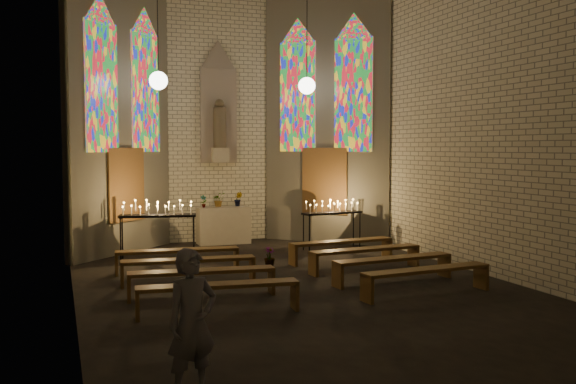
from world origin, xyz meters
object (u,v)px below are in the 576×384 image
object	(u,v)px
votive_stand_left	(158,212)
visitor	(192,323)
aisle_flower_pot	(269,257)
votive_stand_right	(332,209)
altar	(223,225)

from	to	relation	value
votive_stand_left	visitor	xyz separation A→B (m)	(-0.89, -8.50, -0.34)
aisle_flower_pot	votive_stand_left	xyz separation A→B (m)	(-2.17, 1.77, 0.91)
votive_stand_left	votive_stand_right	xyz separation A→B (m)	(4.45, 0.00, -0.10)
altar	visitor	size ratio (longest dim) A/B	0.89
aisle_flower_pot	visitor	size ratio (longest dim) A/B	0.27
aisle_flower_pot	visitor	world-z (taller)	visitor
altar	visitor	distance (m)	10.76
aisle_flower_pot	votive_stand_left	size ratio (longest dim) A/B	0.23
votive_stand_left	visitor	world-z (taller)	visitor
altar	visitor	xyz separation A→B (m)	(-2.92, -10.35, 0.28)
votive_stand_left	altar	bearing A→B (deg)	54.56
visitor	altar	bearing A→B (deg)	56.85
altar	aisle_flower_pot	world-z (taller)	altar
votive_stand_right	aisle_flower_pot	bearing A→B (deg)	-150.28
votive_stand_right	visitor	distance (m)	10.04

